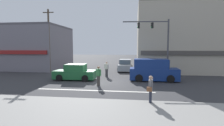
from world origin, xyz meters
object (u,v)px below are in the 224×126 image
at_px(traffic_light_mast, 159,39).
at_px(van_waiting_far, 153,70).
at_px(pedestrian_foreground_with_bag, 150,89).
at_px(sedan_crossing_leftbound, 125,66).
at_px(street_tree, 157,40).
at_px(utility_pole_near_left, 49,40).
at_px(pedestrian_mid_crossing, 107,68).
at_px(pedestrian_far_side, 98,75).
at_px(sedan_crossing_center, 75,73).

bearing_deg(traffic_light_mast, van_waiting_far, -111.10).
bearing_deg(pedestrian_foreground_with_bag, sedan_crossing_leftbound, 98.59).
distance_m(street_tree, utility_pole_near_left, 14.08).
xyz_separation_m(utility_pole_near_left, pedestrian_foreground_with_bag, (11.75, -11.43, -3.21)).
height_order(utility_pole_near_left, van_waiting_far, utility_pole_near_left).
xyz_separation_m(street_tree, pedestrian_mid_crossing, (-6.01, -5.07, -3.24)).
height_order(sedan_crossing_leftbound, pedestrian_mid_crossing, pedestrian_mid_crossing).
relative_size(traffic_light_mast, pedestrian_mid_crossing, 3.71).
xyz_separation_m(street_tree, pedestrian_foreground_with_bag, (-2.08, -14.06, -3.24)).
bearing_deg(pedestrian_far_side, pedestrian_mid_crossing, 90.52).
xyz_separation_m(sedan_crossing_center, pedestrian_foreground_with_bag, (6.78, -6.89, 0.24)).
distance_m(van_waiting_far, sedan_crossing_leftbound, 7.52).
height_order(traffic_light_mast, pedestrian_mid_crossing, traffic_light_mast).
xyz_separation_m(traffic_light_mast, pedestrian_far_side, (-5.52, -4.99, -3.23)).
relative_size(sedan_crossing_leftbound, pedestrian_mid_crossing, 2.48).
bearing_deg(utility_pole_near_left, street_tree, 10.78).
xyz_separation_m(utility_pole_near_left, pedestrian_far_side, (7.87, -6.99, -3.21)).
distance_m(street_tree, pedestrian_mid_crossing, 8.50).
xyz_separation_m(sedan_crossing_leftbound, pedestrian_mid_crossing, (-1.76, -5.36, 0.24)).
relative_size(sedan_crossing_center, pedestrian_far_side, 2.46).
xyz_separation_m(van_waiting_far, pedestrian_mid_crossing, (-4.82, 1.50, -0.06)).
distance_m(traffic_light_mast, sedan_crossing_center, 9.45).
xyz_separation_m(street_tree, utility_pole_near_left, (-13.83, -2.63, -0.03)).
bearing_deg(street_tree, sedan_crossing_center, -141.04).
bearing_deg(pedestrian_mid_crossing, pedestrian_foreground_with_bag, -66.41).
distance_m(utility_pole_near_left, sedan_crossing_leftbound, 10.60).
distance_m(pedestrian_foreground_with_bag, pedestrian_mid_crossing, 9.81).
bearing_deg(pedestrian_mid_crossing, utility_pole_near_left, 162.70).
xyz_separation_m(street_tree, sedan_crossing_center, (-8.87, -7.17, -3.48)).
height_order(street_tree, pedestrian_mid_crossing, street_tree).
bearing_deg(sedan_crossing_center, pedestrian_mid_crossing, 36.23).
height_order(sedan_crossing_center, pedestrian_foreground_with_bag, pedestrian_foreground_with_bag).
relative_size(van_waiting_far, sedan_crossing_leftbound, 1.12).
bearing_deg(sedan_crossing_leftbound, pedestrian_foreground_with_bag, -81.41).
bearing_deg(utility_pole_near_left, pedestrian_far_side, -41.62).
bearing_deg(sedan_crossing_leftbound, street_tree, -3.82).
xyz_separation_m(pedestrian_foreground_with_bag, pedestrian_mid_crossing, (-3.92, 8.99, -0.00)).
distance_m(sedan_crossing_center, pedestrian_foreground_with_bag, 9.67).
relative_size(sedan_crossing_center, pedestrian_mid_crossing, 2.46).
relative_size(sedan_crossing_leftbound, pedestrian_foreground_with_bag, 2.48).
distance_m(pedestrian_foreground_with_bag, pedestrian_far_side, 5.89).
relative_size(van_waiting_far, pedestrian_foreground_with_bag, 2.78).
bearing_deg(street_tree, pedestrian_foreground_with_bag, -98.42).
bearing_deg(van_waiting_far, street_tree, 79.74).
bearing_deg(traffic_light_mast, pedestrian_far_side, -137.92).
relative_size(sedan_crossing_center, pedestrian_foreground_with_bag, 2.46).
bearing_deg(pedestrian_far_side, van_waiting_far, 32.57).
height_order(utility_pole_near_left, pedestrian_mid_crossing, utility_pole_near_left).
xyz_separation_m(pedestrian_foreground_with_bag, pedestrian_far_side, (-3.88, 4.43, -0.00)).
bearing_deg(street_tree, pedestrian_far_side, -121.79).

